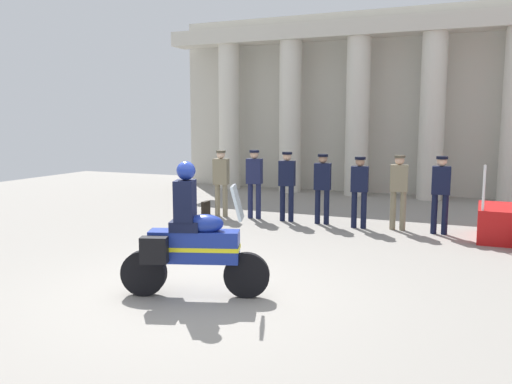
{
  "coord_description": "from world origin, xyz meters",
  "views": [
    {
      "loc": [
        3.64,
        -6.26,
        2.45
      ],
      "look_at": [
        -0.21,
        2.79,
        1.11
      ],
      "focal_mm": 36.92,
      "sensor_mm": 36.0,
      "label": 1
    }
  ],
  "objects": [
    {
      "name": "officer_in_row_6",
      "position": [
        2.91,
        5.6,
        1.0
      ],
      "size": [
        0.4,
        0.26,
        1.69
      ],
      "rotation": [
        0.0,
        0.0,
        3.24
      ],
      "color": "black",
      "rests_on": "ground_plane"
    },
    {
      "name": "officer_in_row_2",
      "position": [
        -0.63,
        5.69,
        1.0
      ],
      "size": [
        0.4,
        0.26,
        1.7
      ],
      "rotation": [
        0.0,
        0.0,
        3.24
      ],
      "color": "black",
      "rests_on": "ground_plane"
    },
    {
      "name": "colonnade_backdrop",
      "position": [
        -0.07,
        11.37,
        3.2
      ],
      "size": [
        13.35,
        1.61,
        6.06
      ],
      "color": "beige",
      "rests_on": "ground_plane"
    },
    {
      "name": "officer_in_row_5",
      "position": [
        2.02,
        5.69,
        1.0
      ],
      "size": [
        0.4,
        0.26,
        1.68
      ],
      "rotation": [
        0.0,
        0.0,
        3.24
      ],
      "color": "#7A7056",
      "rests_on": "ground_plane"
    },
    {
      "name": "officer_in_row_0",
      "position": [
        -2.41,
        5.67,
        1.0
      ],
      "size": [
        0.4,
        0.26,
        1.69
      ],
      "rotation": [
        0.0,
        0.0,
        3.24
      ],
      "color": "#7A7056",
      "rests_on": "ground_plane"
    },
    {
      "name": "officer_in_row_4",
      "position": [
        1.17,
        5.55,
        0.96
      ],
      "size": [
        0.4,
        0.26,
        1.63
      ],
      "rotation": [
        0.0,
        0.0,
        3.24
      ],
      "color": "black",
      "rests_on": "ground_plane"
    },
    {
      "name": "ground_plane",
      "position": [
        0.0,
        0.0,
        0.0
      ],
      "size": [
        28.0,
        28.0,
        0.0
      ],
      "primitive_type": "plane",
      "color": "gray"
    },
    {
      "name": "briefcase_on_ground",
      "position": [
        -2.87,
        5.68,
        0.18
      ],
      "size": [
        0.1,
        0.32,
        0.36
      ],
      "primitive_type": "cube",
      "color": "black",
      "rests_on": "ground_plane"
    },
    {
      "name": "officer_in_row_3",
      "position": [
        0.26,
        5.69,
        0.98
      ],
      "size": [
        0.4,
        0.26,
        1.66
      ],
      "rotation": [
        0.0,
        0.0,
        3.24
      ],
      "color": "black",
      "rests_on": "ground_plane"
    },
    {
      "name": "motorcycle_with_rider",
      "position": [
        -0.0,
        -0.07,
        0.79
      ],
      "size": [
        2.01,
        0.96,
        1.9
      ],
      "rotation": [
        0.0,
        0.0,
        0.33
      ],
      "color": "black",
      "rests_on": "ground_plane"
    },
    {
      "name": "officer_in_row_1",
      "position": [
        -1.51,
        5.72,
        1.02
      ],
      "size": [
        0.4,
        0.26,
        1.72
      ],
      "rotation": [
        0.0,
        0.0,
        3.24
      ],
      "color": "#191E42",
      "rests_on": "ground_plane"
    }
  ]
}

